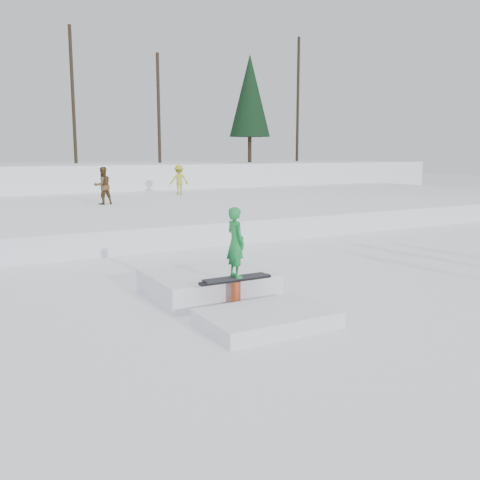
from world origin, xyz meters
TOP-DOWN VIEW (x-y plane):
  - ground at (0.00, 0.00)m, footprint 120.00×120.00m
  - snow_berm at (0.00, 30.00)m, footprint 60.00×14.00m
  - snow_midrise at (0.00, 16.00)m, footprint 50.00×18.00m
  - treeline at (6.18, 28.28)m, footprint 40.24×4.22m
  - walker_olive at (0.87, 15.59)m, footprint 0.94×0.79m
  - walker_ygreen at (6.21, 19.24)m, footprint 1.14×0.73m
  - jib_rail_feature at (-0.62, 0.77)m, footprint 2.60×4.40m

SIDE VIEW (x-z plane):
  - ground at x=0.00m, z-range 0.00..0.00m
  - jib_rail_feature at x=-0.62m, z-range -0.75..1.36m
  - snow_midrise at x=0.00m, z-range 0.00..0.80m
  - snow_berm at x=0.00m, z-range 0.00..2.40m
  - walker_ygreen at x=6.21m, z-range 0.80..2.47m
  - walker_olive at x=0.87m, z-range 0.80..2.53m
  - treeline at x=6.18m, z-range 2.20..12.70m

